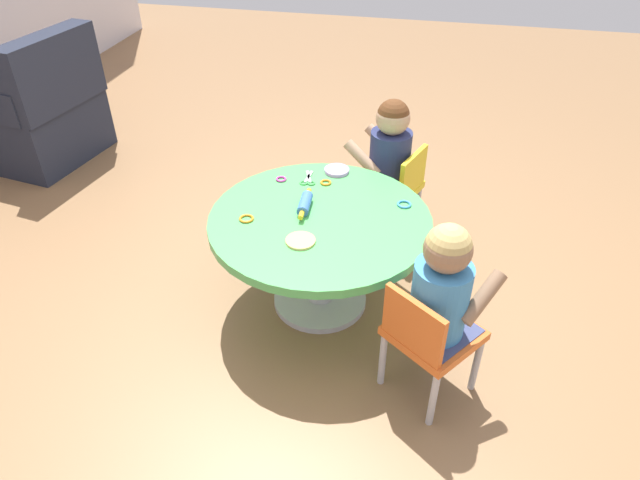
{
  "coord_description": "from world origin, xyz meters",
  "views": [
    {
      "loc": [
        -1.98,
        -0.44,
        1.86
      ],
      "look_at": [
        0.0,
        0.0,
        0.37
      ],
      "focal_mm": 31.86,
      "sensor_mm": 36.0,
      "label": 1
    }
  ],
  "objects_px": {
    "seated_child_left": "(443,286)",
    "rolling_pin": "(305,204)",
    "seated_child_right": "(390,148)",
    "child_chair_left": "(428,336)",
    "craft_table": "(320,237)",
    "craft_scissors": "(308,180)",
    "armchair_dark": "(37,114)",
    "child_chair_right": "(393,189)"
  },
  "relations": [
    {
      "from": "craft_table",
      "to": "seated_child_left",
      "type": "relative_size",
      "value": 1.9
    },
    {
      "from": "craft_table",
      "to": "child_chair_right",
      "type": "xyz_separation_m",
      "value": [
        0.61,
        -0.26,
        -0.08
      ]
    },
    {
      "from": "armchair_dark",
      "to": "seated_child_left",
      "type": "bearing_deg",
      "value": -118.25
    },
    {
      "from": "child_chair_left",
      "to": "child_chair_right",
      "type": "height_order",
      "value": "same"
    },
    {
      "from": "rolling_pin",
      "to": "craft_scissors",
      "type": "bearing_deg",
      "value": 10.32
    },
    {
      "from": "rolling_pin",
      "to": "craft_scissors",
      "type": "height_order",
      "value": "rolling_pin"
    },
    {
      "from": "seated_child_left",
      "to": "seated_child_right",
      "type": "xyz_separation_m",
      "value": [
        1.02,
        0.31,
        0.0
      ]
    },
    {
      "from": "child_chair_left",
      "to": "rolling_pin",
      "type": "height_order",
      "value": "rolling_pin"
    },
    {
      "from": "seated_child_left",
      "to": "rolling_pin",
      "type": "relative_size",
      "value": 2.21
    },
    {
      "from": "seated_child_right",
      "to": "child_chair_right",
      "type": "bearing_deg",
      "value": -110.09
    },
    {
      "from": "seated_child_right",
      "to": "craft_scissors",
      "type": "xyz_separation_m",
      "value": [
        -0.34,
        0.35,
        -0.04
      ]
    },
    {
      "from": "seated_child_left",
      "to": "child_chair_right",
      "type": "xyz_separation_m",
      "value": [
        1.01,
        0.27,
        -0.23
      ]
    },
    {
      "from": "seated_child_right",
      "to": "armchair_dark",
      "type": "distance_m",
      "value": 2.42
    },
    {
      "from": "rolling_pin",
      "to": "seated_child_right",
      "type": "bearing_deg",
      "value": -27.93
    },
    {
      "from": "craft_table",
      "to": "child_chair_left",
      "type": "distance_m",
      "value": 0.67
    },
    {
      "from": "craft_table",
      "to": "armchair_dark",
      "type": "distance_m",
      "value": 2.39
    },
    {
      "from": "seated_child_left",
      "to": "seated_child_right",
      "type": "bearing_deg",
      "value": 16.97
    },
    {
      "from": "craft_table",
      "to": "child_chair_left",
      "type": "xyz_separation_m",
      "value": [
        -0.43,
        -0.51,
        -0.08
      ]
    },
    {
      "from": "seated_child_left",
      "to": "rolling_pin",
      "type": "bearing_deg",
      "value": 53.87
    },
    {
      "from": "craft_table",
      "to": "rolling_pin",
      "type": "height_order",
      "value": "rolling_pin"
    },
    {
      "from": "seated_child_left",
      "to": "rolling_pin",
      "type": "height_order",
      "value": "seated_child_left"
    },
    {
      "from": "child_chair_left",
      "to": "rolling_pin",
      "type": "distance_m",
      "value": 0.79
    },
    {
      "from": "craft_table",
      "to": "child_chair_right",
      "type": "height_order",
      "value": "child_chair_right"
    },
    {
      "from": "armchair_dark",
      "to": "rolling_pin",
      "type": "xyz_separation_m",
      "value": [
        -0.99,
        -2.07,
        0.2
      ]
    },
    {
      "from": "craft_table",
      "to": "seated_child_right",
      "type": "relative_size",
      "value": 1.9
    },
    {
      "from": "armchair_dark",
      "to": "child_chair_left",
      "type": "bearing_deg",
      "value": -118.99
    },
    {
      "from": "seated_child_right",
      "to": "craft_table",
      "type": "bearing_deg",
      "value": 160.36
    },
    {
      "from": "seated_child_left",
      "to": "craft_scissors",
      "type": "height_order",
      "value": "seated_child_left"
    },
    {
      "from": "craft_table",
      "to": "seated_child_right",
      "type": "distance_m",
      "value": 0.68
    },
    {
      "from": "craft_table",
      "to": "rolling_pin",
      "type": "relative_size",
      "value": 4.19
    },
    {
      "from": "craft_table",
      "to": "seated_child_left",
      "type": "height_order",
      "value": "seated_child_left"
    },
    {
      "from": "child_chair_left",
      "to": "armchair_dark",
      "type": "xyz_separation_m",
      "value": [
        1.47,
        2.66,
        0.0
      ]
    },
    {
      "from": "child_chair_right",
      "to": "rolling_pin",
      "type": "bearing_deg",
      "value": 148.6
    },
    {
      "from": "craft_scissors",
      "to": "child_chair_left",
      "type": "bearing_deg",
      "value": -138.51
    },
    {
      "from": "craft_scissors",
      "to": "craft_table",
      "type": "bearing_deg",
      "value": -157.06
    },
    {
      "from": "child_chair_left",
      "to": "seated_child_left",
      "type": "bearing_deg",
      "value": -36.87
    },
    {
      "from": "armchair_dark",
      "to": "craft_scissors",
      "type": "relative_size",
      "value": 6.13
    },
    {
      "from": "seated_child_left",
      "to": "craft_scissors",
      "type": "relative_size",
      "value": 3.68
    },
    {
      "from": "seated_child_right",
      "to": "rolling_pin",
      "type": "relative_size",
      "value": 2.21
    },
    {
      "from": "seated_child_right",
      "to": "rolling_pin",
      "type": "bearing_deg",
      "value": 152.07
    },
    {
      "from": "seated_child_right",
      "to": "craft_scissors",
      "type": "height_order",
      "value": "seated_child_right"
    },
    {
      "from": "armchair_dark",
      "to": "craft_scissors",
      "type": "bearing_deg",
      "value": -110.5
    }
  ]
}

